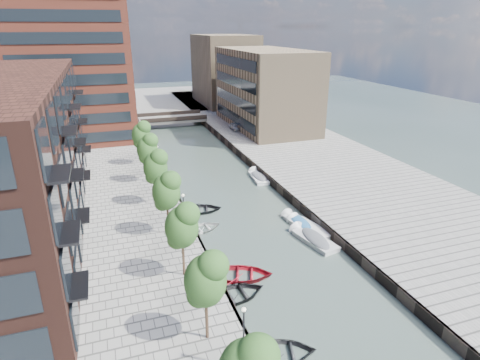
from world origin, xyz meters
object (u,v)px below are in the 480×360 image
tree_5 (147,148)px  motorboat_2 (306,227)px  bridge (172,119)px  tree_4 (155,166)px  sloop_2 (241,277)px  sloop_4 (200,212)px  sloop_0 (280,356)px  motorboat_4 (258,177)px  car (235,127)px  tree_2 (182,224)px  tree_6 (141,134)px  tree_1 (205,278)px  tree_3 (166,190)px  motorboat_1 (312,238)px  sloop_1 (234,298)px  motorboat_3 (298,222)px  sloop_3 (202,230)px

tree_5 → motorboat_2: bearing=-49.3°
bridge → tree_4: size_ratio=2.18×
sloop_2 → sloop_4: (-0.30, 13.04, 0.00)m
sloop_0 → bridge: bearing=10.9°
motorboat_4 → car: size_ratio=1.40×
tree_2 → tree_6: same height
tree_5 → tree_6: 7.00m
sloop_2 → tree_1: bearing=165.3°
tree_3 → car: 40.02m
tree_2 → tree_3: bearing=90.0°
tree_2 → tree_1: bearing=-90.0°
tree_2 → motorboat_1: size_ratio=1.08×
motorboat_1 → motorboat_4: 17.13m
tree_2 → tree_5: 21.00m
tree_2 → sloop_1: tree_2 is taller
sloop_2 → motorboat_1: size_ratio=0.91×
bridge → tree_2: tree_2 is taller
sloop_0 → sloop_4: size_ratio=0.95×
sloop_2 → motorboat_3: motorboat_3 is taller
tree_3 → sloop_1: size_ratio=1.19×
sloop_4 → tree_4: bearing=82.3°
motorboat_1 → tree_4: bearing=139.2°
tree_1 → sloop_1: bearing=54.2°
tree_3 → sloop_0: tree_3 is taller
motorboat_3 → car: bearing=81.8°
sloop_0 → sloop_4: 21.53m
car → motorboat_3: bearing=-100.0°
tree_5 → motorboat_3: size_ratio=1.25×
sloop_3 → motorboat_4: 15.79m
tree_3 → sloop_0: (4.06, -15.92, -5.31)m
bridge → motorboat_3: 47.63m
sloop_1 → tree_4: bearing=5.8°
tree_1 → tree_4: size_ratio=1.00×
tree_3 → sloop_0: size_ratio=1.31×
bridge → motorboat_1: bearing=-85.3°
sloop_0 → motorboat_4: motorboat_4 is taller
tree_6 → car: tree_6 is taller
sloop_3 → motorboat_1: bearing=-131.2°
tree_2 → sloop_1: 6.71m
tree_1 → tree_3: (0.00, 14.00, 0.00)m
sloop_4 → car: 33.01m
motorboat_1 → sloop_1: bearing=-149.0°
motorboat_3 → motorboat_4: 13.57m
bridge → sloop_2: bridge is taller
tree_1 → motorboat_4: (13.95, 27.13, -5.11)m
tree_5 → car: 28.36m
sloop_1 → motorboat_1: bearing=-63.7°
tree_5 → motorboat_4: size_ratio=1.17×
sloop_3 → motorboat_1: motorboat_1 is taller
tree_5 → sloop_3: bearing=-74.9°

